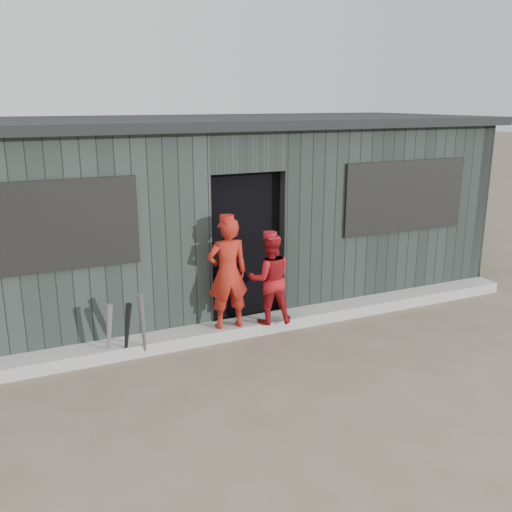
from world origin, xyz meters
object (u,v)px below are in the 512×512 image
player_grey_back (276,262)px  dugout (208,210)px  player_red_right (270,279)px  bat_mid (143,326)px  bat_left (109,333)px  player_red_left (228,273)px  bat_right (127,332)px

player_grey_back → dugout: bearing=-60.4°
player_red_right → dugout: 1.91m
bat_mid → dugout: 2.61m
bat_left → player_red_left: player_red_left is taller
bat_right → player_red_right: (1.81, 0.08, 0.36)m
player_red_left → dugout: (0.40, 1.75, 0.45)m
dugout → bat_left: bearing=-135.4°
player_grey_back → dugout: (-0.56, 1.14, 0.58)m
player_red_left → dugout: bearing=-98.5°
player_red_right → player_grey_back: size_ratio=0.80×
bat_mid → bat_right: bat_mid is taller
bat_left → player_grey_back: bearing=16.1°
dugout → player_red_right: bearing=-85.7°
dugout → player_red_left: bearing=-102.8°
dugout → player_grey_back: bearing=-63.8°
bat_mid → player_red_left: size_ratio=0.63×
player_red_right → player_grey_back: bearing=-108.3°
bat_left → bat_mid: bearing=-17.6°
bat_right → player_red_left: player_red_left is taller
bat_mid → player_grey_back: size_ratio=0.61×
player_grey_back → dugout: dugout is taller
bat_left → bat_right: (0.19, -0.06, 0.00)m
bat_mid → player_red_right: bearing=4.7°
player_red_right → player_grey_back: (0.42, 0.68, -0.01)m
bat_mid → dugout: bearing=52.4°
bat_right → player_red_right: player_red_right is taller
bat_left → bat_mid: size_ratio=0.82×
bat_left → bat_mid: (0.36, -0.11, 0.07)m
bat_left → dugout: dugout is taller
player_red_left → bat_left: bearing=7.9°
dugout → bat_right: bearing=-131.5°
bat_mid → player_red_right: 1.67m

